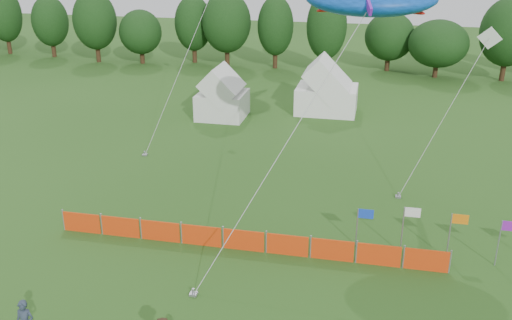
% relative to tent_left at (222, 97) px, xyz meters
% --- Properties ---
extents(treeline, '(104.57, 8.78, 8.36)m').
position_rel_tent_left_xyz_m(treeline, '(8.88, 17.79, 2.55)').
color(treeline, '#382314').
rests_on(treeline, ground).
extents(tent_left, '(3.67, 3.67, 3.24)m').
position_rel_tent_left_xyz_m(tent_left, '(0.00, 0.00, 0.00)').
color(tent_left, silver).
rests_on(tent_left, ground).
extents(tent_right, '(4.84, 3.87, 3.41)m').
position_rel_tent_left_xyz_m(tent_right, '(7.80, 3.12, 0.09)').
color(tent_right, white).
rests_on(tent_right, ground).
extents(barrier_fence, '(17.90, 0.06, 1.00)m').
position_rel_tent_left_xyz_m(barrier_fence, '(6.30, -19.34, -1.13)').
color(barrier_fence, red).
rests_on(barrier_fence, ground).
extents(flag_row, '(10.73, 0.77, 2.30)m').
position_rel_tent_left_xyz_m(flag_row, '(16.49, -18.14, -0.18)').
color(flag_row, gray).
rests_on(flag_row, ground).
extents(small_kite_white, '(5.07, 4.83, 8.72)m').
position_rel_tent_left_xyz_m(small_kite_white, '(16.46, -8.78, 4.40)').
color(small_kite_white, white).
rests_on(small_kite_white, ground).
extents(small_kite_dark, '(2.91, 10.30, 10.85)m').
position_rel_tent_left_xyz_m(small_kite_dark, '(-1.42, -3.64, 4.11)').
color(small_kite_dark, black).
rests_on(small_kite_dark, ground).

